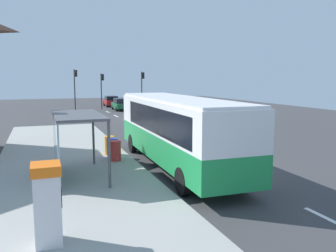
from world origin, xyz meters
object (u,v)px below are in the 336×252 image
object	(u,v)px
white_van	(142,105)
traffic_light_median	(102,85)
recycling_bin_orange	(110,145)
recycling_bin_red	(115,151)
traffic_light_far_side	(75,83)
ticket_machine	(47,203)
recycling_bin_blue	(113,148)
bus	(176,128)
traffic_light_near_side	(142,84)
sedan_far	(111,101)
sedan_near	(121,104)
bus_shelter	(70,129)

from	to	relation	value
white_van	traffic_light_median	distance (m)	13.00
recycling_bin_orange	recycling_bin_red	bearing A→B (deg)	-90.00
white_van	traffic_light_far_side	size ratio (longest dim) A/B	1.02
white_van	ticket_machine	world-z (taller)	white_van
recycling_bin_red	recycling_bin_blue	world-z (taller)	same
bus	recycling_bin_blue	size ratio (longest dim) A/B	11.64
traffic_light_far_side	traffic_light_median	xyz separation A→B (m)	(3.51, 0.80, -0.30)
recycling_bin_red	traffic_light_far_side	distance (m)	29.91
bus	recycling_bin_orange	bearing A→B (deg)	130.44
recycling_bin_blue	traffic_light_near_side	size ratio (longest dim) A/B	0.19
recycling_bin_blue	traffic_light_near_side	bearing A→B (deg)	71.05
white_van	sedan_far	bearing A→B (deg)	89.66
traffic_light_near_side	traffic_light_far_side	distance (m)	8.64
white_van	sedan_far	size ratio (longest dim) A/B	1.17
sedan_near	bus_shelter	bearing A→B (deg)	-106.21
recycling_bin_blue	recycling_bin_red	bearing A→B (deg)	-90.00
traffic_light_median	traffic_light_near_side	bearing A→B (deg)	-17.43
recycling_bin_red	traffic_light_far_side	bearing A→B (deg)	87.89
recycling_bin_red	recycling_bin_orange	xyz separation A→B (m)	(0.00, 1.40, 0.00)
bus	white_van	xyz separation A→B (m)	(3.91, 19.33, -0.50)
sedan_near	recycling_bin_blue	size ratio (longest dim) A/B	4.67
bus	recycling_bin_blue	distance (m)	3.54
sedan_near	traffic_light_far_side	distance (m)	6.32
recycling_bin_orange	traffic_light_far_side	bearing A→B (deg)	87.78
sedan_far	bus	bearing A→B (deg)	-96.39
ticket_machine	bus_shelter	distance (m)	5.82
recycling_bin_orange	bus_shelter	bearing A→B (deg)	-121.89
ticket_machine	recycling_bin_blue	bearing A→B (deg)	69.28
recycling_bin_blue	traffic_light_near_side	distance (m)	29.99
white_van	ticket_machine	bearing A→B (deg)	-110.58
traffic_light_median	recycling_bin_red	bearing A→B (deg)	-98.57
sedan_far	traffic_light_near_side	size ratio (longest dim) A/B	0.91
bus	bus_shelter	distance (m)	4.75
bus	recycling_bin_blue	xyz separation A→B (m)	(-2.49, 2.22, -1.19)
bus_shelter	ticket_machine	bearing A→B (deg)	-100.09
white_van	ticket_machine	distance (m)	27.36
bus	sedan_far	xyz separation A→B (m)	(4.01, 35.80, -1.05)
traffic_light_median	bus_shelter	distance (m)	33.43
white_van	recycling_bin_blue	distance (m)	18.28
bus	sedan_far	size ratio (longest dim) A/B	2.47
traffic_light_median	sedan_far	bearing A→B (deg)	63.03
bus	recycling_bin_red	size ratio (longest dim) A/B	11.64
recycling_bin_red	recycling_bin_orange	world-z (taller)	same
ticket_machine	recycling_bin_blue	distance (m)	9.11
ticket_machine	bus_shelter	xyz separation A→B (m)	(1.01, 5.66, 0.93)
bus	bus_shelter	bearing A→B (deg)	-172.30
sedan_far	traffic_light_median	bearing A→B (deg)	-116.97
recycling_bin_red	bus_shelter	bearing A→B (deg)	-135.75
white_van	traffic_light_far_side	distance (m)	13.24
white_van	sedan_near	xyz separation A→B (m)	(0.10, 10.00, -0.55)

